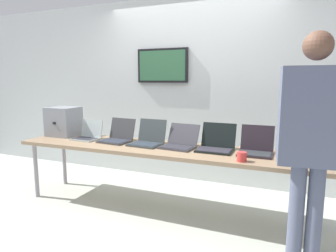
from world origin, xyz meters
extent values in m
cube|color=#B3BAAD|center=(0.00, 0.00, -0.02)|extent=(8.00, 8.00, 0.04)
cube|color=silver|center=(0.00, 1.13, 1.30)|extent=(8.00, 0.06, 2.61)
cube|color=black|center=(-0.43, 1.08, 1.66)|extent=(0.77, 0.05, 0.48)
cube|color=#316140|center=(-0.43, 1.06, 1.66)|extent=(0.71, 0.02, 0.42)
cube|color=#937759|center=(0.00, 0.00, 0.70)|extent=(3.36, 0.70, 0.04)
cylinder|color=gray|center=(-1.58, -0.25, 0.34)|extent=(0.05, 0.05, 0.68)
cylinder|color=gray|center=(1.58, -0.25, 0.34)|extent=(0.05, 0.05, 0.68)
cylinder|color=gray|center=(-1.58, 0.25, 0.34)|extent=(0.05, 0.05, 0.68)
cylinder|color=gray|center=(1.58, 0.25, 0.34)|extent=(0.05, 0.05, 0.68)
cube|color=gray|center=(-1.45, 0.13, 0.91)|extent=(0.37, 0.33, 0.38)
cube|color=black|center=(-1.45, -0.04, 0.91)|extent=(0.04, 0.01, 0.03)
cube|color=#A9B6B4|center=(-1.01, 0.00, 0.73)|extent=(0.32, 0.24, 0.02)
cube|color=#272830|center=(-1.01, -0.01, 0.75)|extent=(0.29, 0.19, 0.00)
cube|color=#A9B6B4|center=(-1.00, 0.14, 0.85)|extent=(0.31, 0.07, 0.21)
cube|color=white|center=(-1.00, 0.14, 0.85)|extent=(0.28, 0.06, 0.19)
cube|color=#37383A|center=(-0.60, 0.01, 0.73)|extent=(0.37, 0.29, 0.02)
cube|color=#262C39|center=(-0.60, 0.00, 0.75)|extent=(0.33, 0.24, 0.00)
cube|color=#37383A|center=(-0.58, 0.18, 0.87)|extent=(0.35, 0.11, 0.25)
cube|color=black|center=(-0.58, 0.18, 0.86)|extent=(0.32, 0.10, 0.22)
cube|color=#363D3D|center=(-0.18, 0.00, 0.73)|extent=(0.36, 0.29, 0.02)
cube|color=#262F39|center=(-0.18, -0.01, 0.75)|extent=(0.33, 0.24, 0.00)
cube|color=#363D3D|center=(-0.17, 0.17, 0.87)|extent=(0.35, 0.10, 0.26)
cube|color=#2C593C|center=(-0.17, 0.17, 0.87)|extent=(0.32, 0.08, 0.23)
cube|color=#3C3B41|center=(0.20, 0.00, 0.73)|extent=(0.37, 0.28, 0.02)
cube|color=#2A2A32|center=(0.20, -0.02, 0.75)|extent=(0.34, 0.23, 0.00)
cube|color=#3C3B41|center=(0.22, 0.17, 0.85)|extent=(0.36, 0.14, 0.22)
cube|color=#34517E|center=(0.22, 0.17, 0.85)|extent=(0.33, 0.12, 0.20)
cube|color=black|center=(0.60, 0.02, 0.73)|extent=(0.37, 0.27, 0.02)
cube|color=#2D2A34|center=(0.60, 0.01, 0.75)|extent=(0.34, 0.22, 0.00)
cube|color=black|center=(0.61, 0.19, 0.87)|extent=(0.37, 0.09, 0.25)
cube|color=#29633A|center=(0.61, 0.20, 0.87)|extent=(0.34, 0.08, 0.22)
cube|color=#271F27|center=(1.01, 0.02, 0.73)|extent=(0.33, 0.27, 0.02)
cube|color=#292D31|center=(1.01, 0.01, 0.75)|extent=(0.30, 0.21, 0.00)
cube|color=#271F27|center=(1.01, 0.18, 0.87)|extent=(0.33, 0.07, 0.25)
cube|color=#3B487E|center=(1.01, 0.18, 0.87)|extent=(0.30, 0.05, 0.23)
cube|color=#3A363C|center=(1.42, 0.01, 0.73)|extent=(0.37, 0.25, 0.02)
cube|color=#323334|center=(1.42, 0.00, 0.75)|extent=(0.34, 0.20, 0.00)
cube|color=#3A363C|center=(1.43, 0.17, 0.85)|extent=(0.36, 0.12, 0.21)
cube|color=black|center=(1.43, 0.18, 0.85)|extent=(0.34, 0.10, 0.18)
cylinder|color=slate|center=(1.38, -0.64, 0.43)|extent=(0.12, 0.12, 0.86)
cylinder|color=slate|center=(1.50, -0.62, 0.43)|extent=(0.12, 0.12, 0.86)
cube|color=slate|center=(1.44, -0.63, 1.20)|extent=(0.46, 0.30, 0.68)
sphere|color=brown|center=(1.44, -0.63, 1.68)|extent=(0.20, 0.20, 0.20)
cylinder|color=slate|center=(1.25, -0.36, 0.91)|extent=(0.10, 0.32, 0.07)
cylinder|color=slate|center=(1.58, -0.33, 0.91)|extent=(0.10, 0.32, 0.07)
cylinder|color=red|center=(0.92, -0.25, 0.77)|extent=(0.09, 0.09, 0.09)
camera|label=1|loc=(1.28, -2.88, 1.45)|focal=31.38mm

